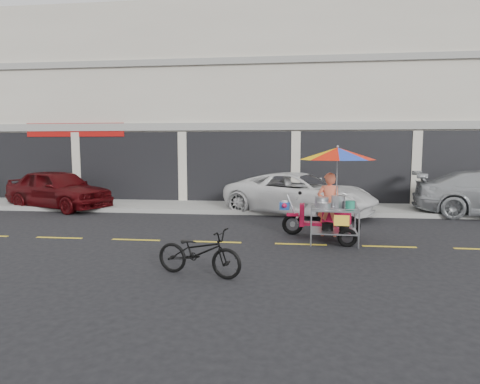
# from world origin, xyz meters

# --- Properties ---
(ground) EXTENTS (90.00, 90.00, 0.00)m
(ground) POSITION_xyz_m (0.00, 0.00, 0.00)
(ground) COLOR black
(sidewalk) EXTENTS (45.00, 3.00, 0.15)m
(sidewalk) POSITION_xyz_m (0.00, 5.50, 0.07)
(sidewalk) COLOR gray
(sidewalk) RESTS_ON ground
(shophouse_block) EXTENTS (36.00, 8.11, 10.40)m
(shophouse_block) POSITION_xyz_m (2.82, 10.59, 4.24)
(shophouse_block) COLOR beige
(shophouse_block) RESTS_ON ground
(centerline) EXTENTS (42.00, 0.10, 0.01)m
(centerline) POSITION_xyz_m (0.00, 0.00, 0.00)
(centerline) COLOR gold
(centerline) RESTS_ON ground
(maroon_sedan) EXTENTS (4.67, 3.21, 1.48)m
(maroon_sedan) POSITION_xyz_m (-8.75, 4.63, 0.74)
(maroon_sedan) COLOR #400609
(maroon_sedan) RESTS_ON ground
(white_pickup) EXTENTS (5.63, 4.28, 1.42)m
(white_pickup) POSITION_xyz_m (0.11, 4.40, 0.71)
(white_pickup) COLOR white
(white_pickup) RESTS_ON ground
(near_bicycle) EXTENTS (1.70, 0.95, 0.84)m
(near_bicycle) POSITION_xyz_m (-1.86, -2.54, 0.42)
(near_bicycle) COLOR black
(near_bicycle) RESTS_ON ground
(food_vendor_rig) EXTENTS (2.29, 1.94, 2.31)m
(food_vendor_rig) POSITION_xyz_m (0.77, 0.56, 1.45)
(food_vendor_rig) COLOR black
(food_vendor_rig) RESTS_ON ground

